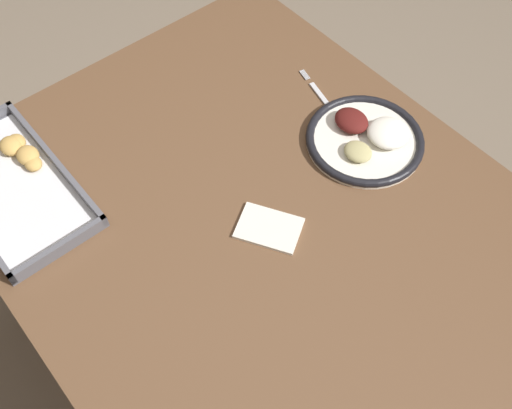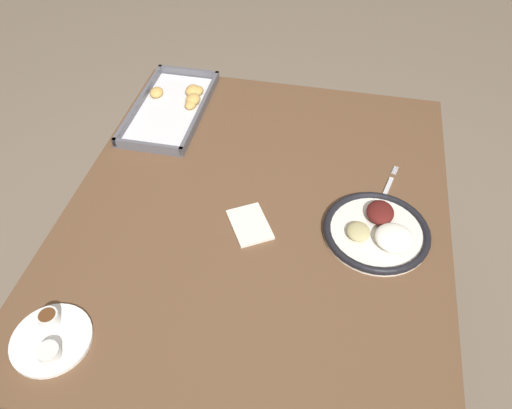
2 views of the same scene
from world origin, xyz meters
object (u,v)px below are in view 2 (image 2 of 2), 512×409
at_px(saucer_plate, 51,338).
at_px(baking_tray, 174,105).
at_px(napkin, 250,224).
at_px(fork, 386,190).
at_px(dinner_plate, 378,231).

distance_m(saucer_plate, baking_tray, 0.87).
distance_m(saucer_plate, napkin, 0.55).
xyz_separation_m(baking_tray, napkin, (-0.46, -0.36, -0.01)).
bearing_deg(saucer_plate, baking_tray, 0.34).
bearing_deg(baking_tray, saucer_plate, -179.66).
bearing_deg(fork, dinner_plate, -172.93).
xyz_separation_m(saucer_plate, napkin, (0.41, -0.35, -0.01)).
bearing_deg(dinner_plate, napkin, 96.52).
bearing_deg(saucer_plate, dinner_plate, -56.61).
bearing_deg(napkin, baking_tray, 38.01).
bearing_deg(baking_tray, fork, -109.73).
bearing_deg(baking_tray, napkin, -141.99).
relative_size(dinner_plate, fork, 1.44).
bearing_deg(napkin, saucer_plate, 139.48).
relative_size(dinner_plate, napkin, 1.72).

